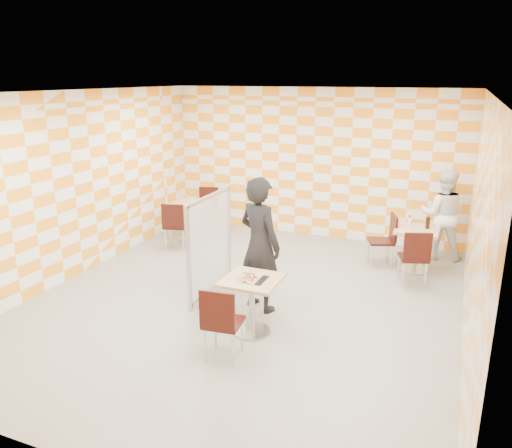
{
  "coord_description": "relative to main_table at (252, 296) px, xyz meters",
  "views": [
    {
      "loc": [
        2.74,
        -6.19,
        3.21
      ],
      "look_at": [
        0.1,
        0.2,
        1.15
      ],
      "focal_mm": 35.0,
      "sensor_mm": 36.0,
      "label": 1
    }
  ],
  "objects": [
    {
      "name": "room_shell",
      "position": [
        -0.46,
        1.36,
        0.99
      ],
      "size": [
        7.0,
        7.0,
        7.0
      ],
      "color": "gray",
      "rests_on": "ground"
    },
    {
      "name": "main_table",
      "position": [
        0.0,
        0.0,
        0.0
      ],
      "size": [
        0.7,
        0.7,
        0.75
      ],
      "color": "tan",
      "rests_on": "ground"
    },
    {
      "name": "second_table",
      "position": [
        1.73,
        3.02,
        0.0
      ],
      "size": [
        0.7,
        0.7,
        0.75
      ],
      "color": "tan",
      "rests_on": "ground"
    },
    {
      "name": "empty_table",
      "position": [
        -2.67,
        3.09,
        0.0
      ],
      "size": [
        0.7,
        0.7,
        0.75
      ],
      "color": "tan",
      "rests_on": "ground"
    },
    {
      "name": "chair_main_front",
      "position": [
        -0.06,
        -0.77,
        0.04
      ],
      "size": [
        0.46,
        0.47,
        0.92
      ],
      "color": "black",
      "rests_on": "ground"
    },
    {
      "name": "chair_second_front",
      "position": [
        1.79,
        2.32,
        0.04
      ],
      "size": [
        0.53,
        0.54,
        0.92
      ],
      "color": "black",
      "rests_on": "ground"
    },
    {
      "name": "chair_second_side",
      "position": [
        1.24,
        3.07,
        0.04
      ],
      "size": [
        0.55,
        0.54,
        0.92
      ],
      "color": "black",
      "rests_on": "ground"
    },
    {
      "name": "chair_empty_near",
      "position": [
        -2.6,
        2.4,
        0.04
      ],
      "size": [
        0.52,
        0.53,
        0.92
      ],
      "color": "black",
      "rests_on": "ground"
    },
    {
      "name": "chair_empty_far",
      "position": [
        -2.61,
        3.78,
        0.04
      ],
      "size": [
        0.52,
        0.52,
        0.92
      ],
      "color": "black",
      "rests_on": "ground"
    },
    {
      "name": "partition",
      "position": [
        -1.05,
        0.88,
        0.28
      ],
      "size": [
        0.08,
        1.38,
        1.55
      ],
      "color": "white",
      "rests_on": "ground"
    },
    {
      "name": "man_dark",
      "position": [
        -0.17,
        0.7,
        0.45
      ],
      "size": [
        0.82,
        0.69,
        1.92
      ],
      "primitive_type": "imported",
      "rotation": [
        0.0,
        0.0,
        2.74
      ],
      "color": "black",
      "rests_on": "ground"
    },
    {
      "name": "man_white",
      "position": [
        2.09,
        3.86,
        0.31
      ],
      "size": [
        0.84,
        0.67,
        1.64
      ],
      "primitive_type": "imported",
      "rotation": [
        0.0,
        0.0,
        3.21
      ],
      "color": "white",
      "rests_on": "ground"
    },
    {
      "name": "pizza_on_foil",
      "position": [
        -0.0,
        -0.02,
        0.26
      ],
      "size": [
        0.4,
        0.4,
        0.04
      ],
      "color": "silver",
      "rests_on": "main_table"
    },
    {
      "name": "sport_bottle",
      "position": [
        1.59,
        3.12,
        0.33
      ],
      "size": [
        0.06,
        0.06,
        0.2
      ],
      "color": "white",
      "rests_on": "second_table"
    },
    {
      "name": "soda_bottle",
      "position": [
        1.89,
        3.1,
        0.34
      ],
      "size": [
        0.07,
        0.07,
        0.23
      ],
      "color": "black",
      "rests_on": "second_table"
    }
  ]
}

